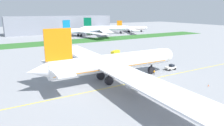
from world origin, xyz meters
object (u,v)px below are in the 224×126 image
object	(u,v)px
parked_airliner_far_outer	(131,28)
traffic_cone_near_nose	(208,85)
pushback_tug	(171,67)
parked_airliner_far_right	(104,29)
airliner_foreground	(112,63)
ground_crew_wingwalker_port	(188,100)
service_truck_baggage_loader	(115,53)
ground_crew_marshaller_front	(154,72)
parked_airliner_far_centre	(82,31)

from	to	relation	value
parked_airliner_far_outer	traffic_cone_near_nose	bearing A→B (deg)	-116.71
pushback_tug	parked_airliner_far_right	distance (m)	137.10
airliner_foreground	ground_crew_wingwalker_port	xyz separation A→B (m)	(8.24, -25.22, -5.34)
pushback_tug	ground_crew_wingwalker_port	world-z (taller)	pushback_tug
parked_airliner_far_outer	airliner_foreground	bearing A→B (deg)	-127.16
pushback_tug	parked_airliner_far_right	size ratio (longest dim) A/B	0.08
service_truck_baggage_loader	parked_airliner_far_outer	xyz separation A→B (m)	(79.15, 98.94, 2.91)
ground_crew_marshaller_front	service_truck_baggage_loader	xyz separation A→B (m)	(4.96, 36.82, 0.41)
airliner_foreground	parked_airliner_far_right	world-z (taller)	airliner_foreground
airliner_foreground	pushback_tug	xyz separation A→B (m)	(27.50, -0.25, -5.29)
ground_crew_marshaller_front	parked_airliner_far_right	distance (m)	141.81
ground_crew_wingwalker_port	traffic_cone_near_nose	bearing A→B (deg)	18.29
ground_crew_wingwalker_port	parked_airliner_far_right	xyz separation A→B (m)	(58.52, 156.25, 4.73)
parked_airliner_far_right	parked_airliner_far_outer	world-z (taller)	parked_airliner_far_right
traffic_cone_near_nose	parked_airliner_far_right	bearing A→B (deg)	74.21
parked_airliner_far_outer	ground_crew_marshaller_front	bearing A→B (deg)	-121.78
ground_crew_marshaller_front	traffic_cone_near_nose	size ratio (longest dim) A/B	3.01
airliner_foreground	parked_airliner_far_outer	xyz separation A→B (m)	(101.50, 133.93, -1.91)
airliner_foreground	pushback_tug	distance (m)	28.01
ground_crew_wingwalker_port	service_truck_baggage_loader	bearing A→B (deg)	76.81
ground_crew_marshaller_front	parked_airliner_far_outer	distance (m)	159.74
parked_airliner_far_outer	service_truck_baggage_loader	bearing A→B (deg)	-128.66
ground_crew_marshaller_front	service_truck_baggage_loader	bearing A→B (deg)	82.32
airliner_foreground	ground_crew_marshaller_front	size ratio (longest dim) A/B	48.45
service_truck_baggage_loader	ground_crew_wingwalker_port	bearing A→B (deg)	-103.19
airliner_foreground	ground_crew_marshaller_front	xyz separation A→B (m)	(17.38, -1.83, -5.22)
pushback_tug	parked_airliner_far_outer	world-z (taller)	parked_airliner_far_outer
parked_airliner_far_centre	airliner_foreground	bearing A→B (deg)	-107.42
ground_crew_wingwalker_port	parked_airliner_far_right	bearing A→B (deg)	69.47
ground_crew_wingwalker_port	parked_airliner_far_outer	distance (m)	184.50
pushback_tug	airliner_foreground	bearing A→B (deg)	179.48
airliner_foreground	ground_crew_marshaller_front	bearing A→B (deg)	-5.99
ground_crew_wingwalker_port	parked_airliner_far_right	size ratio (longest dim) A/B	0.02
traffic_cone_near_nose	parked_airliner_far_outer	xyz separation A→B (m)	(77.44, 153.92, 4.09)
parked_airliner_far_centre	parked_airliner_far_outer	bearing A→B (deg)	8.80
traffic_cone_near_nose	parked_airliner_far_centre	bearing A→B (deg)	84.09
ground_crew_wingwalker_port	ground_crew_marshaller_front	world-z (taller)	ground_crew_marshaller_front
ground_crew_wingwalker_port	parked_airliner_far_centre	xyz separation A→B (m)	(30.76, 149.48, 4.31)
ground_crew_marshaller_front	parked_airliner_far_right	world-z (taller)	parked_airliner_far_right
parked_airliner_far_right	ground_crew_marshaller_front	bearing A→B (deg)	-110.39
service_truck_baggage_loader	parked_airliner_far_right	bearing A→B (deg)	65.18
parked_airliner_far_centre	pushback_tug	bearing A→B (deg)	-95.27
pushback_tug	parked_airliner_far_outer	xyz separation A→B (m)	(74.00, 134.18, 3.38)
airliner_foreground	ground_crew_wingwalker_port	bearing A→B (deg)	-71.92
ground_crew_wingwalker_port	service_truck_baggage_loader	distance (m)	61.85
service_truck_baggage_loader	parked_airliner_far_centre	size ratio (longest dim) A/B	0.08
pushback_tug	ground_crew_marshaller_front	size ratio (longest dim) A/B	3.49
pushback_tug	service_truck_baggage_loader	xyz separation A→B (m)	(-5.15, 35.24, 0.47)
parked_airliner_far_right	parked_airliner_far_centre	bearing A→B (deg)	-166.31
ground_crew_wingwalker_port	parked_airliner_far_centre	distance (m)	152.67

